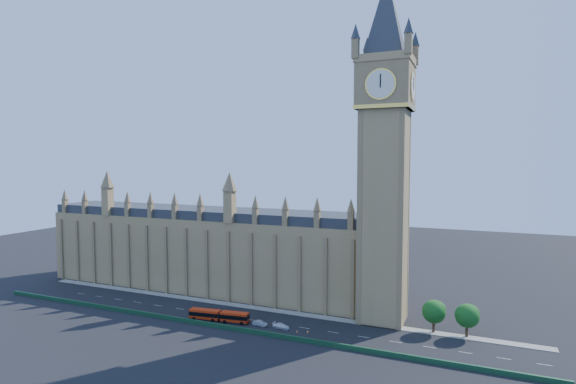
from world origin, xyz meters
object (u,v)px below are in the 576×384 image
at_px(car_silver, 260,323).
at_px(car_grey, 227,318).
at_px(car_white, 281,326).
at_px(red_bus, 219,316).

bearing_deg(car_silver, car_grey, 94.37).
xyz_separation_m(car_grey, car_white, (16.47, 0.27, -0.09)).
relative_size(car_grey, car_white, 0.97).
bearing_deg(car_white, red_bus, 100.12).
bearing_deg(red_bus, car_grey, 32.89).
distance_m(car_grey, car_silver, 10.38).
bearing_deg(car_white, car_silver, 98.51).
xyz_separation_m(car_grey, car_silver, (10.38, -0.12, -0.08)).
relative_size(car_grey, car_silver, 1.07).
relative_size(red_bus, car_grey, 3.83).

